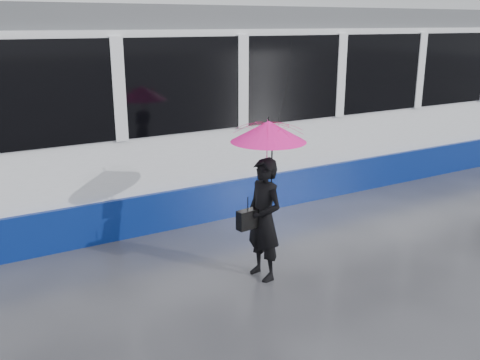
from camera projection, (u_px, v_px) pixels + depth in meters
ground at (181, 265)px, 7.10m from camera, size 90.00×90.00×0.00m
rails at (120, 210)px, 9.16m from camera, size 34.00×1.51×0.02m
woman at (264, 219)px, 6.57m from camera, size 0.43×0.60×1.54m
umbrella at (268, 146)px, 6.33m from camera, size 1.00×1.00×1.04m
handbag at (248, 219)px, 6.47m from camera, size 0.29×0.15×0.42m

